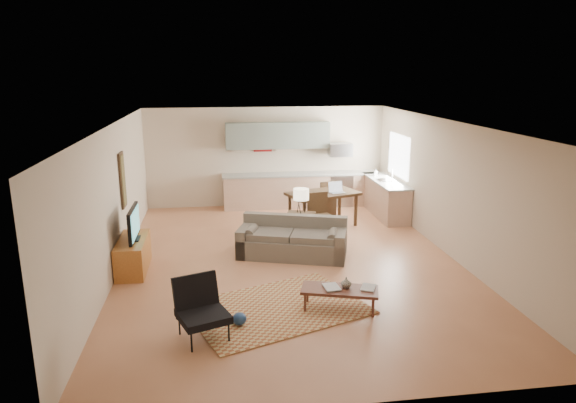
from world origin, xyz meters
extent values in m
plane|color=#AF6C47|center=(0.00, 0.00, 0.00)|extent=(9.00, 9.00, 0.00)
plane|color=white|center=(0.00, 0.00, 2.70)|extent=(9.00, 9.00, 0.00)
plane|color=#C5B399|center=(0.00, 4.50, 1.35)|extent=(6.50, 0.00, 6.50)
plane|color=#C5B399|center=(0.00, -4.50, 1.35)|extent=(6.50, 0.00, 6.50)
plane|color=#C5B399|center=(-3.25, 0.00, 1.35)|extent=(0.00, 9.00, 9.00)
plane|color=#C5B399|center=(3.25, 0.00, 1.35)|extent=(0.00, 9.00, 9.00)
cube|color=#A5A8AD|center=(2.00, 4.18, 0.45)|extent=(0.62, 0.62, 0.90)
cube|color=#A5A8AD|center=(2.00, 4.20, 1.55)|extent=(0.62, 0.40, 0.35)
cube|color=slate|center=(0.30, 4.33, 1.95)|extent=(2.80, 0.34, 0.70)
cube|color=white|center=(3.23, 3.00, 1.55)|extent=(0.02, 1.40, 1.05)
cube|color=#9A4D2A|center=(-0.50, -1.99, 0.01)|extent=(3.12, 2.65, 0.02)
imported|color=maroon|center=(0.22, -2.14, 0.37)|extent=(0.29, 0.35, 0.03)
imported|color=navy|center=(0.81, -2.17, 0.37)|extent=(0.44, 0.46, 0.02)
imported|color=black|center=(0.57, -2.14, 0.44)|extent=(0.21, 0.21, 0.17)
imported|color=beige|center=(2.83, 3.57, 1.02)|extent=(0.10, 0.10, 0.19)
camera|label=1|loc=(-1.38, -9.37, 3.66)|focal=32.00mm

